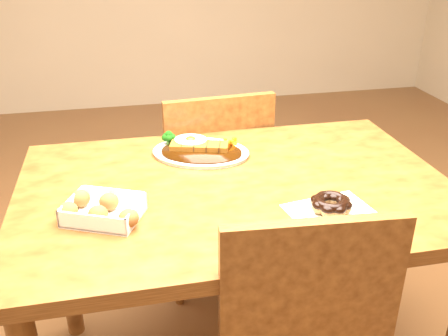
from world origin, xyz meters
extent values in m
cube|color=#4F260F|center=(0.00, 0.00, 0.73)|extent=(1.20, 0.80, 0.04)
cylinder|color=#4F260F|center=(-0.54, 0.34, 0.35)|extent=(0.06, 0.06, 0.71)
cylinder|color=#4F260F|center=(0.54, 0.34, 0.35)|extent=(0.06, 0.06, 0.71)
cube|color=#4F260F|center=(0.02, 0.60, 0.43)|extent=(0.45, 0.45, 0.04)
cylinder|color=#4F260F|center=(0.18, 0.78, 0.21)|extent=(0.04, 0.04, 0.41)
cylinder|color=#4F260F|center=(-0.16, 0.76, 0.21)|extent=(0.04, 0.04, 0.41)
cylinder|color=#4F260F|center=(0.21, 0.44, 0.21)|extent=(0.04, 0.04, 0.41)
cylinder|color=#4F260F|center=(-0.13, 0.42, 0.21)|extent=(0.04, 0.04, 0.41)
cube|color=#4F260F|center=(0.04, 0.41, 0.67)|extent=(0.40, 0.06, 0.40)
cube|color=#4F260F|center=(0.07, -0.41, 0.67)|extent=(0.40, 0.06, 0.40)
ellipsoid|color=white|center=(-0.06, 0.22, 0.76)|extent=(0.35, 0.30, 0.01)
ellipsoid|color=black|center=(-0.06, 0.20, 0.77)|extent=(0.30, 0.25, 0.01)
cube|color=#6B380C|center=(-0.07, 0.22, 0.78)|extent=(0.19, 0.11, 0.02)
ellipsoid|color=white|center=(-0.09, 0.25, 0.79)|extent=(0.13, 0.12, 0.01)
ellipsoid|color=#FFB214|center=(-0.09, 0.25, 0.79)|extent=(0.03, 0.03, 0.02)
cube|color=white|center=(-0.36, -0.11, 0.77)|extent=(0.22, 0.20, 0.05)
ellipsoid|color=brown|center=(-0.44, -0.10, 0.78)|extent=(0.05, 0.05, 0.04)
ellipsoid|color=brown|center=(-0.37, -0.14, 0.78)|extent=(0.05, 0.05, 0.04)
ellipsoid|color=brown|center=(-0.30, -0.17, 0.78)|extent=(0.05, 0.05, 0.04)
ellipsoid|color=brown|center=(-0.42, -0.05, 0.78)|extent=(0.05, 0.05, 0.04)
ellipsoid|color=brown|center=(-0.35, -0.08, 0.78)|extent=(0.05, 0.05, 0.04)
cube|color=silver|center=(0.20, -0.20, 0.75)|extent=(0.23, 0.18, 0.00)
torus|color=olive|center=(0.20, -0.20, 0.77)|extent=(0.12, 0.12, 0.03)
torus|color=black|center=(0.20, -0.20, 0.78)|extent=(0.10, 0.10, 0.02)
camera|label=1|loc=(-0.29, -1.20, 1.40)|focal=40.00mm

